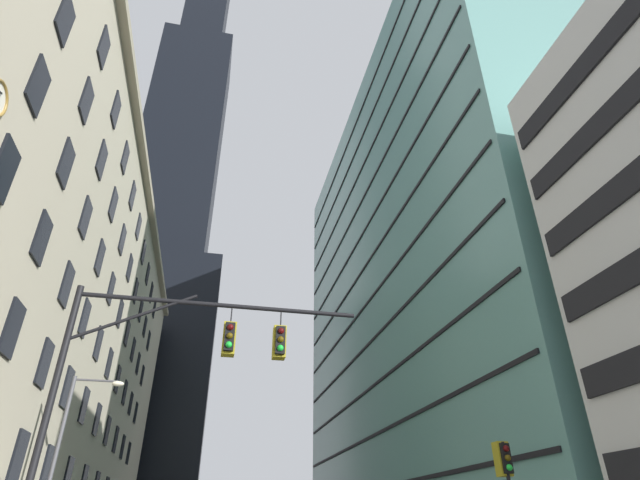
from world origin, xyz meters
name	(u,v)px	position (x,y,z in m)	size (l,w,h in m)	color
station_building	(14,323)	(-18.24, 27.07, 14.81)	(15.14, 66.14, 29.67)	#B2A88E
dark_skyscraper	(174,197)	(-14.72, 76.07, 60.69)	(22.67, 22.67, 199.92)	black
glass_office_midrise	(439,278)	(19.32, 30.33, 23.96)	(16.74, 50.51, 47.92)	slate
traffic_signal_mast	(183,362)	(-3.78, 2.07, 5.59)	(8.88, 0.63, 7.63)	black
traffic_light_near_right	(505,466)	(6.64, 2.67, 3.02)	(0.40, 0.63, 3.60)	black
street_lamppost	(67,443)	(-8.92, 12.41, 4.55)	(2.35, 0.32, 7.36)	#47474C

